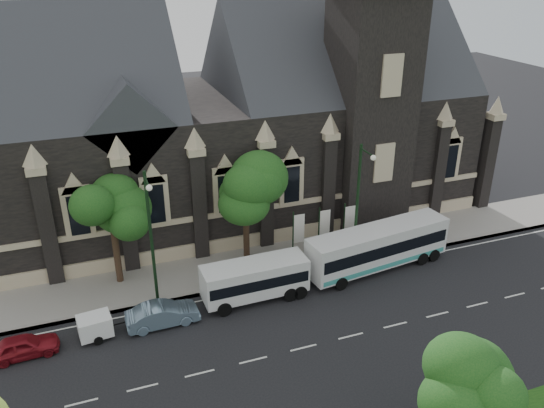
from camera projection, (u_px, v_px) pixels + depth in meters
name	position (u px, v px, depth m)	size (l,w,h in m)	color
ground	(253.00, 360.00, 29.80)	(160.00, 160.00, 0.00)	black
sidewalk	(210.00, 272.00, 37.87)	(80.00, 5.00, 0.15)	#9B958D
museum	(239.00, 118.00, 43.98)	(40.00, 17.70, 29.90)	black
tree_park_east	(470.00, 382.00, 21.86)	(3.40, 3.40, 6.28)	black
tree_walk_right	(247.00, 184.00, 37.50)	(4.08, 4.08, 7.80)	black
tree_walk_left	(113.00, 204.00, 34.70)	(3.91, 3.91, 7.64)	black
street_lamp_near	(359.00, 200.00, 36.84)	(0.36, 1.88, 9.00)	black
street_lamp_mid	(151.00, 233.00, 32.45)	(0.36, 1.88, 9.00)	black
banner_flag_left	(297.00, 232.00, 38.44)	(0.90, 0.10, 4.00)	black
banner_flag_center	(323.00, 227.00, 39.07)	(0.90, 0.10, 4.00)	black
banner_flag_right	(347.00, 223.00, 39.69)	(0.90, 0.10, 4.00)	black
tour_coach	(378.00, 247.00, 37.85)	(10.93, 3.65, 3.13)	silver
shuttle_bus	(255.00, 278.00, 34.53)	(6.80, 2.51, 2.61)	silver
box_trailer	(95.00, 326.00, 31.24)	(2.75, 1.62, 1.43)	white
sedan	(163.00, 314.00, 32.41)	(1.51, 4.32, 1.42)	#6E899F
car_far_red	(23.00, 346.00, 29.90)	(1.50, 3.74, 1.27)	maroon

